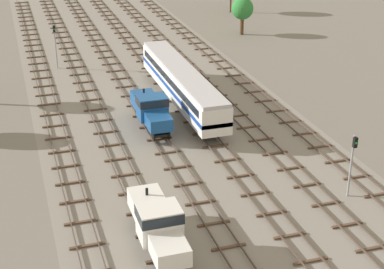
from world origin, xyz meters
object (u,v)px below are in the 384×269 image
(signal_post_nearest, at_px, (55,41))
(passenger_coach_centre_mid, at_px, (182,82))
(shunter_loco_centre_left_near, at_px, (151,108))
(signal_post_mid, at_px, (352,158))
(shunter_loco_left_nearest, at_px, (158,223))

(signal_post_nearest, bearing_deg, passenger_coach_centre_mid, -56.58)
(shunter_loco_centre_left_near, height_order, signal_post_nearest, signal_post_nearest)
(signal_post_nearest, distance_m, signal_post_mid, 42.68)
(shunter_loco_centre_left_near, relative_size, signal_post_mid, 1.66)
(shunter_loco_left_nearest, bearing_deg, signal_post_nearest, 93.10)
(signal_post_nearest, bearing_deg, shunter_loco_centre_left_near, -72.79)
(shunter_loco_centre_left_near, xyz_separation_m, signal_post_nearest, (-6.67, 21.52, 1.49))
(passenger_coach_centre_mid, distance_m, signal_post_nearest, 20.19)
(shunter_loco_left_nearest, bearing_deg, signal_post_mid, 8.20)
(signal_post_nearest, relative_size, signal_post_mid, 1.08)
(shunter_loco_centre_left_near, distance_m, signal_post_nearest, 22.58)
(shunter_loco_centre_left_near, relative_size, passenger_coach_centre_mid, 0.38)
(shunter_loco_left_nearest, xyz_separation_m, signal_post_mid, (15.55, 2.24, 1.24))
(shunter_loco_left_nearest, height_order, shunter_loco_centre_left_near, same)
(shunter_loco_centre_left_near, xyz_separation_m, passenger_coach_centre_mid, (4.44, 4.69, 0.60))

